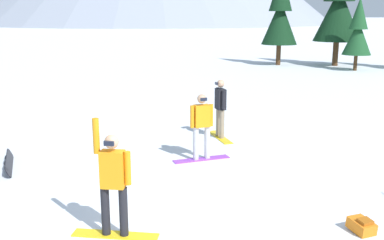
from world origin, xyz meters
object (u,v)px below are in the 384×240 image
object	(u,v)px
loose_snowboard_near_right	(9,162)
pine_tree_young	(358,31)
pine_tree_twin	(280,13)
snowboarder_background	(220,107)
backpack_orange	(362,225)
snowboarder_midground	(202,125)
snowboarder_foreground	(113,182)
pine_tree_broad	(339,4)

from	to	relation	value
loose_snowboard_near_right	pine_tree_young	distance (m)	25.21
pine_tree_young	pine_tree_twin	bearing A→B (deg)	147.21
snowboarder_background	loose_snowboard_near_right	distance (m)	6.19
pine_tree_twin	backpack_orange	bearing A→B (deg)	-93.27
backpack_orange	snowboarder_midground	bearing A→B (deg)	127.89
snowboarder_background	loose_snowboard_near_right	xyz separation A→B (m)	(-5.25, -3.18, -0.83)
snowboarder_foreground	snowboarder_background	world-z (taller)	snowboarder_foreground
snowboarder_midground	snowboarder_background	size ratio (longest dim) A/B	0.97
snowboarder_foreground	snowboarder_midground	bearing A→B (deg)	73.45
pine_tree_broad	pine_tree_twin	distance (m)	4.16
loose_snowboard_near_right	pine_tree_twin	bearing A→B (deg)	68.58
pine_tree_broad	pine_tree_twin	size ratio (longest dim) A/B	1.18
snowboarder_midground	pine_tree_young	xyz separation A→B (m)	(9.32, 19.79, 1.68)
snowboarder_background	snowboarder_foreground	bearing A→B (deg)	-104.91
snowboarder_foreground	pine_tree_twin	xyz separation A→B (m)	(5.83, 27.18, 2.74)
snowboarder_midground	pine_tree_broad	bearing A→B (deg)	69.11
loose_snowboard_near_right	pine_tree_broad	world-z (taller)	pine_tree_broad
snowboarder_midground	pine_tree_twin	bearing A→B (deg)	78.75
pine_tree_young	pine_tree_broad	distance (m)	3.45
snowboarder_midground	pine_tree_twin	xyz separation A→B (m)	(4.55, 22.87, 2.81)
loose_snowboard_near_right	pine_tree_broad	xyz separation A→B (m)	(13.44, 23.62, 4.26)
snowboarder_midground	backpack_orange	world-z (taller)	snowboarder_midground
snowboarder_midground	loose_snowboard_near_right	xyz separation A→B (m)	(-4.79, -0.95, -0.79)
snowboarder_background	pine_tree_young	xyz separation A→B (m)	(8.86, 17.56, 1.65)
snowboarder_background	pine_tree_young	bearing A→B (deg)	63.22
loose_snowboard_near_right	pine_tree_young	bearing A→B (deg)	55.76
snowboarder_midground	snowboarder_background	distance (m)	2.28
backpack_orange	pine_tree_young	bearing A→B (deg)	75.10
backpack_orange	loose_snowboard_near_right	bearing A→B (deg)	159.41
loose_snowboard_near_right	backpack_orange	bearing A→B (deg)	-20.59
loose_snowboard_near_right	pine_tree_twin	distance (m)	25.84
snowboarder_foreground	snowboarder_background	bearing A→B (deg)	75.09
snowboarder_background	loose_snowboard_near_right	world-z (taller)	snowboarder_background
snowboarder_foreground	loose_snowboard_near_right	distance (m)	4.94
loose_snowboard_near_right	pine_tree_twin	xyz separation A→B (m)	(9.34, 23.82, 3.60)
pine_tree_young	snowboarder_foreground	bearing A→B (deg)	-113.75
snowboarder_midground	snowboarder_background	world-z (taller)	snowboarder_background
backpack_orange	pine_tree_young	world-z (taller)	pine_tree_young
backpack_orange	pine_tree_broad	xyz separation A→B (m)	(5.63, 26.55, 4.26)
backpack_orange	pine_tree_young	size ratio (longest dim) A/B	0.12
backpack_orange	snowboarder_background	bearing A→B (deg)	112.74
snowboarder_midground	backpack_orange	size ratio (longest dim) A/B	3.18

